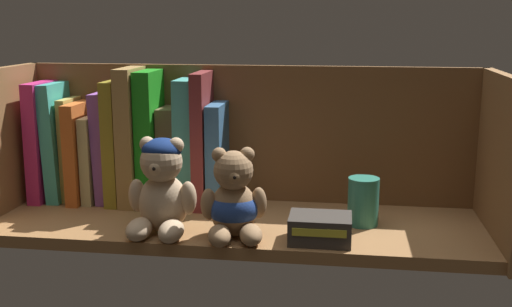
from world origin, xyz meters
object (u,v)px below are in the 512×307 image
book_5 (108,146)px  book_10 (189,141)px  book_9 (171,154)px  book_2 (74,148)px  book_12 (220,153)px  book_3 (85,150)px  teddy_bear_smaller (234,203)px  book_8 (153,136)px  pillar_candle (363,201)px  book_0 (48,139)px  teddy_bear_larger (162,188)px  book_4 (97,157)px  book_11 (205,138)px  book_7 (136,134)px  book_1 (62,140)px  small_product_box (320,229)px  book_6 (121,140)px

book_5 → book_10: (15.56, 0.00, 1.31)cm
book_9 → book_10: book_10 is taller
book_2 → book_12: (28.08, 0.00, -0.16)cm
book_3 → teddy_bear_smaller: 36.50cm
book_8 → pillar_candle: (38.26, -8.90, -8.21)cm
book_0 → teddy_bear_larger: (27.32, -17.40, -3.74)cm
book_5 → book_12: bearing=0.0°
book_4 → book_11: size_ratio=0.66×
book_7 → book_9: (6.62, 0.00, -3.58)cm
book_5 → pillar_candle: 48.28cm
book_5 → teddy_bear_smaller: size_ratio=1.43×
book_9 → teddy_bear_larger: 17.78cm
book_4 → book_8: bearing=0.0°
book_1 → small_product_box: book_1 is taller
book_1 → book_3: bearing=0.0°
book_2 → book_12: size_ratio=1.02×
book_5 → book_8: 9.02cm
teddy_bear_smaller → book_1: bearing=153.8°
book_2 → book_0: bearing=180.0°
book_3 → small_product_box: (45.08, -17.90, -7.17)cm
book_4 → book_7: size_ratio=0.64×
teddy_bear_smaller → book_11: bearing=115.4°
book_4 → book_9: 14.47cm
book_10 → book_9: bearing=180.0°
book_11 → pillar_candle: size_ratio=3.04×
book_2 → book_5: 6.90cm
book_4 → pillar_candle: (49.37, -8.90, -4.01)cm
book_3 → book_5: size_ratio=0.91×
book_6 → teddy_bear_smaller: book_6 is taller
book_9 → book_3: bearing=180.0°
book_3 → small_product_box: size_ratio=1.95×
book_1 → small_product_box: bearing=-19.8°
book_3 → teddy_bear_smaller: size_ratio=1.30×
book_6 → book_12: bearing=0.0°
book_0 → small_product_box: (52.31, -17.90, -8.97)cm
book_6 → book_8: size_ratio=0.93×
book_5 → book_1: bearing=180.0°
book_10 → small_product_box: 32.04cm
book_1 → book_6: size_ratio=0.97×
book_2 → book_7: (12.37, 0.00, 2.92)cm
book_7 → book_5: bearing=180.0°
book_3 → small_product_box: bearing=-21.7°
book_11 → teddy_bear_larger: 18.33cm
book_10 → book_3: bearing=180.0°
book_3 → book_8: size_ratio=0.76×
book_0 → book_8: (20.68, 0.00, 1.16)cm
teddy_bear_larger → book_9: bearing=100.7°
book_4 → teddy_bear_smaller: size_ratio=1.12×
book_0 → book_11: (30.46, 0.00, 1.09)cm
book_1 → book_4: size_ratio=1.37×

